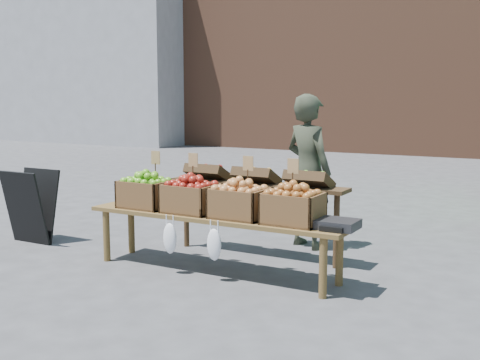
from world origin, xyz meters
The scene contains 11 objects.
ground centered at (0.00, 0.00, 0.00)m, with size 80.00×80.00×0.00m, color #444447.
grey_building centered at (-14.00, 13.00, 3.50)m, with size 8.00×3.00×7.00m, color gray.
vendor centered at (-0.51, 1.69, 0.87)m, with size 0.63×0.41×1.73m, color #2E3325.
chalkboard_sign centered at (-3.40, 0.28, 0.44)m, with size 0.57×0.32×0.87m, color black, non-canonical shape.
back_table centered at (-0.82, 1.02, 0.52)m, with size 2.10×0.44×1.04m, color #392715, non-canonical shape.
display_bench centered at (-0.90, 0.30, 0.28)m, with size 2.70×0.56×0.57m, color brown, non-canonical shape.
crate_golden_apples centered at (-1.72, 0.30, 0.71)m, with size 0.50×0.40×0.28m, color #3D7F10, non-canonical shape.
crate_russet_pears centered at (-1.17, 0.30, 0.71)m, with size 0.50×0.40×0.28m, color maroon, non-canonical shape.
crate_red_apples centered at (-0.62, 0.30, 0.71)m, with size 0.50×0.40×0.28m, color #AC8935, non-canonical shape.
crate_green_apples centered at (-0.07, 0.30, 0.71)m, with size 0.50×0.40×0.28m, color #A95428, non-canonical shape.
weighing_scale centered at (0.35, 0.30, 0.61)m, with size 0.34×0.30×0.08m, color black.
Camera 1 is at (2.11, -4.54, 1.70)m, focal length 45.00 mm.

